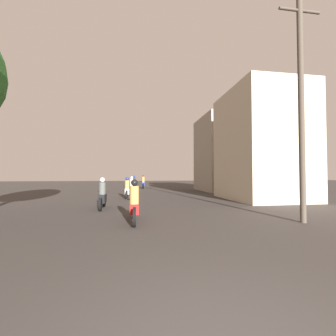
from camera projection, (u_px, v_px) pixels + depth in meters
name	position (u px, v px, depth m)	size (l,w,h in m)	color
motorcycle_red	(134.00, 205.00, 7.87)	(0.60, 2.12, 1.51)	black
motorcycle_black	(102.00, 196.00, 10.93)	(0.60, 2.02, 1.53)	black
motorcycle_white	(127.00, 190.00, 15.81)	(0.60, 2.01, 1.50)	black
motorcycle_green	(132.00, 187.00, 18.81)	(0.60, 2.02, 1.52)	black
motorcycle_yellow	(134.00, 185.00, 22.33)	(0.60, 2.03, 1.57)	black
motorcycle_blue	(143.00, 183.00, 27.39)	(0.60, 2.04, 1.66)	black
building_right_near	(261.00, 145.00, 15.30)	(4.57, 5.82, 7.34)	beige
building_right_far	(228.00, 154.00, 23.68)	(5.91, 6.01, 7.65)	gray
utility_pole_near	(301.00, 103.00, 7.91)	(1.60, 0.20, 8.03)	#4C4238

